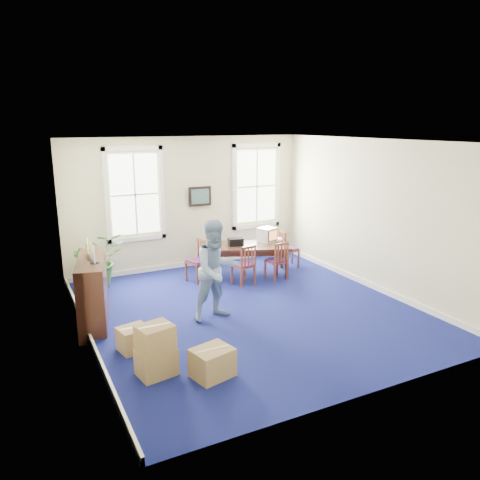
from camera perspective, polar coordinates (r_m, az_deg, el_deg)
name	(u,v)px	position (r m, az deg, el deg)	size (l,w,h in m)	color
floor	(249,310)	(9.12, 1.14, -8.54)	(6.50, 6.50, 0.00)	navy
ceiling	(250,141)	(8.42, 1.25, 11.98)	(6.50, 6.50, 0.00)	white
wall_back	(188,203)	(11.55, -6.37, 4.51)	(6.50, 6.50, 0.00)	beige
wall_front	(372,281)	(6.06, 15.74, -4.86)	(6.50, 6.50, 0.00)	beige
wall_left	(81,248)	(7.74, -18.86, -0.98)	(6.50, 6.50, 0.00)	beige
wall_right	(374,215)	(10.35, 16.07, 2.92)	(6.50, 6.50, 0.00)	beige
baseboard_back	(190,263)	(11.88, -6.12, -2.86)	(6.00, 0.04, 0.12)	white
baseboard_left	(90,338)	(8.26, -17.79, -11.32)	(0.04, 6.50, 0.12)	white
baseboard_right	(368,284)	(10.72, 15.39, -5.19)	(0.04, 6.50, 0.12)	white
window_left	(135,195)	(11.11, -12.70, 5.43)	(1.40, 0.12, 2.20)	white
window_right	(256,186)	(12.27, 2.01, 6.57)	(1.40, 0.12, 2.20)	white
wall_picture	(200,196)	(11.59, -4.91, 5.32)	(0.58, 0.06, 0.48)	black
conference_table	(245,259)	(11.15, 0.67, -2.33)	(2.08, 0.94, 0.71)	#412017
crt_tv	(267,235)	(11.34, 3.32, 0.67)	(0.38, 0.41, 0.34)	#B7B7BC
game_console	(278,239)	(11.48, 4.65, 0.07)	(0.18, 0.22, 0.05)	white
equipment_bag	(236,242)	(10.97, -0.54, -0.22)	(0.35, 0.23, 0.17)	black
chair_near_left	(243,265)	(10.33, 0.37, -3.04)	(0.42, 0.42, 0.93)	brown
chair_near_right	(276,260)	(10.73, 4.42, -2.50)	(0.40, 0.40, 0.90)	brown
chair_end_left	(197,261)	(10.63, -5.23, -2.56)	(0.42, 0.42, 0.94)	brown
chair_end_right	(289,249)	(11.72, 6.01, -1.05)	(0.41, 0.41, 0.92)	brown
man	(216,270)	(8.48, -2.88, -3.68)	(0.90, 0.70, 1.85)	#819FC3
credenza	(93,288)	(8.83, -17.52, -5.63)	(0.46, 1.61, 1.26)	#412017
brochure_rack	(91,245)	(8.60, -17.76, -0.62)	(0.13, 0.74, 0.32)	#99999E
potted_plant	(98,260)	(10.63, -16.95, -2.32)	(1.11, 0.96, 1.23)	#265A1F
cardboard_boxes	(167,343)	(7.04, -8.88, -12.33)	(1.39, 1.39, 0.80)	#A48350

